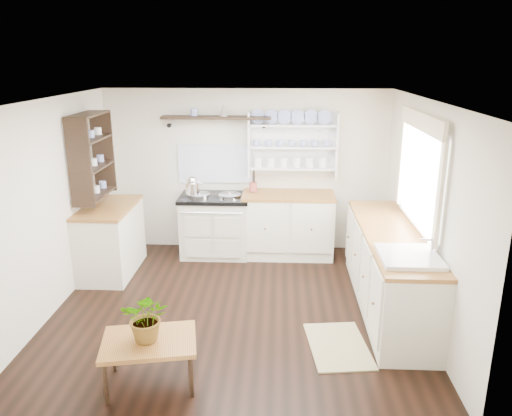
# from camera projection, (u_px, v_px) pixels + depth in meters

# --- Properties ---
(floor) EXTENTS (4.00, 3.80, 0.01)m
(floor) POSITION_uv_depth(u_px,v_px,m) (236.00, 307.00, 5.64)
(floor) COLOR black
(floor) RESTS_ON ground
(wall_back) EXTENTS (4.00, 0.02, 2.30)m
(wall_back) POSITION_uv_depth(u_px,v_px,m) (246.00, 171.00, 7.12)
(wall_back) COLOR silver
(wall_back) RESTS_ON ground
(wall_right) EXTENTS (0.02, 3.80, 2.30)m
(wall_right) POSITION_uv_depth(u_px,v_px,m) (425.00, 213.00, 5.22)
(wall_right) COLOR silver
(wall_right) RESTS_ON ground
(wall_left) EXTENTS (0.02, 3.80, 2.30)m
(wall_left) POSITION_uv_depth(u_px,v_px,m) (51.00, 207.00, 5.40)
(wall_left) COLOR silver
(wall_left) RESTS_ON ground
(ceiling) EXTENTS (4.00, 3.80, 0.01)m
(ceiling) POSITION_uv_depth(u_px,v_px,m) (233.00, 100.00, 4.97)
(ceiling) COLOR white
(ceiling) RESTS_ON wall_back
(window) EXTENTS (0.08, 1.55, 1.22)m
(window) POSITION_uv_depth(u_px,v_px,m) (420.00, 171.00, 5.24)
(window) COLOR white
(window) RESTS_ON wall_right
(aga_cooker) EXTENTS (0.97, 0.67, 0.89)m
(aga_cooker) POSITION_uv_depth(u_px,v_px,m) (215.00, 225.00, 7.03)
(aga_cooker) COLOR beige
(aga_cooker) RESTS_ON floor
(back_cabinets) EXTENTS (1.27, 0.63, 0.90)m
(back_cabinets) POSITION_uv_depth(u_px,v_px,m) (288.00, 224.00, 7.01)
(back_cabinets) COLOR #F0E7CF
(back_cabinets) RESTS_ON floor
(right_cabinets) EXTENTS (0.62, 2.43, 0.90)m
(right_cabinets) POSITION_uv_depth(u_px,v_px,m) (389.00, 269.00, 5.53)
(right_cabinets) COLOR #F0E7CF
(right_cabinets) RESTS_ON floor
(belfast_sink) EXTENTS (0.55, 0.60, 0.45)m
(belfast_sink) POSITION_uv_depth(u_px,v_px,m) (408.00, 268.00, 4.71)
(belfast_sink) COLOR white
(belfast_sink) RESTS_ON right_cabinets
(left_cabinets) EXTENTS (0.62, 1.13, 0.90)m
(left_cabinets) POSITION_uv_depth(u_px,v_px,m) (111.00, 239.00, 6.45)
(left_cabinets) COLOR #F0E7CF
(left_cabinets) RESTS_ON floor
(plate_rack) EXTENTS (1.20, 0.22, 0.90)m
(plate_rack) POSITION_uv_depth(u_px,v_px,m) (293.00, 143.00, 6.94)
(plate_rack) COLOR white
(plate_rack) RESTS_ON wall_back
(high_shelf) EXTENTS (1.50, 0.29, 0.16)m
(high_shelf) POSITION_uv_depth(u_px,v_px,m) (216.00, 118.00, 6.80)
(high_shelf) COLOR black
(high_shelf) RESTS_ON wall_back
(left_shelving) EXTENTS (0.28, 0.80, 1.05)m
(left_shelving) POSITION_uv_depth(u_px,v_px,m) (92.00, 155.00, 6.14)
(left_shelving) COLOR black
(left_shelving) RESTS_ON wall_left
(kettle) EXTENTS (0.19, 0.19, 0.23)m
(kettle) POSITION_uv_depth(u_px,v_px,m) (192.00, 185.00, 6.76)
(kettle) COLOR silver
(kettle) RESTS_ON aga_cooker
(utensil_crock) EXTENTS (0.11, 0.11, 0.12)m
(utensil_crock) POSITION_uv_depth(u_px,v_px,m) (253.00, 187.00, 6.96)
(utensil_crock) COLOR #A5493C
(utensil_crock) RESTS_ON back_cabinets
(center_table) EXTENTS (0.87, 0.70, 0.42)m
(center_table) POSITION_uv_depth(u_px,v_px,m) (149.00, 345.00, 4.22)
(center_table) COLOR brown
(center_table) RESTS_ON floor
(potted_plant) EXTENTS (0.40, 0.34, 0.44)m
(potted_plant) POSITION_uv_depth(u_px,v_px,m) (147.00, 317.00, 4.15)
(potted_plant) COLOR #3F7233
(potted_plant) RESTS_ON center_table
(floor_rug) EXTENTS (0.65, 0.91, 0.02)m
(floor_rug) POSITION_uv_depth(u_px,v_px,m) (338.00, 346.00, 4.87)
(floor_rug) COLOR olive
(floor_rug) RESTS_ON floor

